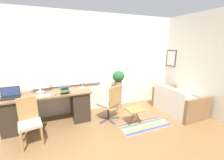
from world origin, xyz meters
The scene contains 17 objects.
ground_plane centered at (0.00, 0.00, 0.00)m, with size 14.00×14.00×0.00m, color olive.
wall_back_with_window centered at (-0.01, 0.76, 1.36)m, with size 9.00×0.12×2.70m.
wall_right_with_picture centered at (3.01, 0.00, 1.35)m, with size 0.08×9.00×2.70m.
desk centered at (-0.86, 0.34, 0.41)m, with size 1.95×0.68×0.78m.
laptop centered at (-1.57, 0.30, 0.83)m, with size 0.36×0.24×0.22m.
monitor centered at (-1.01, 0.49, 1.03)m, with size 0.45×0.18×0.48m.
keyboard centered at (-0.97, 0.15, 0.78)m, with size 0.36×0.14×0.02m.
mouse centered at (-0.69, 0.14, 0.79)m, with size 0.04×0.07×0.04m.
desk_lamp centered at (-0.03, 0.42, 1.14)m, with size 0.12×0.12×0.46m.
book_stack centered at (-0.48, 0.15, 0.87)m, with size 0.23×0.18×0.20m.
desk_chair_wooden centered at (-1.20, -0.29, 0.47)m, with size 0.44×0.45×0.90m.
office_chair_swivel centered at (0.55, -0.09, 0.47)m, with size 0.59×0.59×0.92m.
couch_loveseat centered at (2.46, -0.40, 0.27)m, with size 0.84×1.28×0.75m.
plant_stand centered at (1.01, 0.42, 0.60)m, with size 0.23×0.23×0.71m.
potted_plant centered at (1.01, 0.42, 0.97)m, with size 0.33×0.33×0.44m.
floor_rug_striped centered at (1.21, -0.63, 0.00)m, with size 1.25×0.55×0.01m.
folding_stool centered at (1.01, -0.51, 0.37)m, with size 0.41×0.35×0.41m.
Camera 1 is at (-0.77, -3.28, 1.90)m, focal length 24.00 mm.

